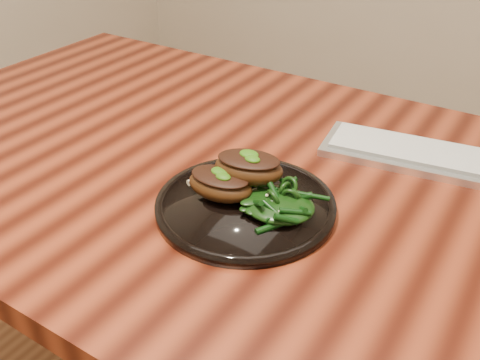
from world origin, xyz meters
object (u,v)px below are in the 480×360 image
lamb_chop_front (220,184)px  keyboard (444,159)px  desk (293,226)px  plate (245,205)px  greens_heap (279,200)px

lamb_chop_front → keyboard: 0.37m
desk → keyboard: keyboard is taller
plate → keyboard: 0.34m
desk → greens_heap: greens_heap is taller
plate → keyboard: (0.20, 0.28, 0.00)m
plate → greens_heap: 0.06m
lamb_chop_front → keyboard: (0.24, 0.29, -0.03)m
greens_heap → keyboard: bearing=61.2°
desk → lamb_chop_front: (-0.06, -0.11, 0.12)m
desk → lamb_chop_front: size_ratio=15.38×
plate → lamb_chop_front: size_ratio=2.43×
greens_heap → keyboard: greens_heap is taller
lamb_chop_front → greens_heap: bearing=8.8°
greens_heap → desk: bearing=102.8°
desk → keyboard: bearing=45.9°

